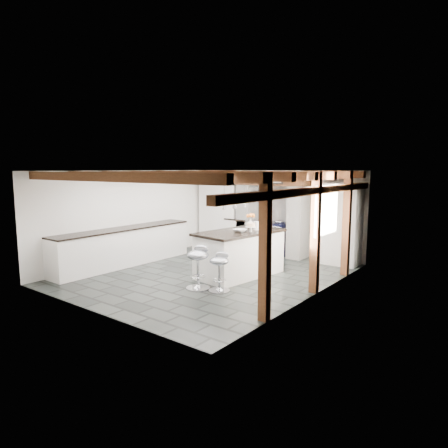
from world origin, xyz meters
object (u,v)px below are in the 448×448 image
Objects in this scene: bar_stool_near at (219,267)px; bar_stool_far at (198,262)px; kitchen_island at (240,253)px; range_cooker at (271,237)px.

bar_stool_far reaches higher than bar_stool_near.
bar_stool_far is at bearing -85.19° from kitchen_island.
kitchen_island is at bearing -75.81° from range_cooker.
kitchen_island reaches higher than bar_stool_far.
range_cooker is at bearing 85.61° from bar_stool_near.
bar_stool_far is (-0.43, -0.13, 0.06)m from bar_stool_near.
range_cooker is 2.42m from kitchen_island.
bar_stool_near is 0.45m from bar_stool_far.
range_cooker reaches higher than bar_stool_far.
range_cooker is 3.71m from bar_stool_far.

